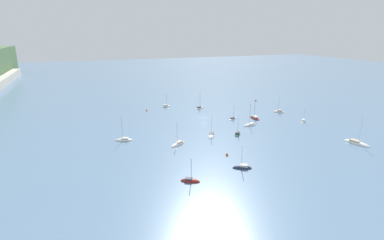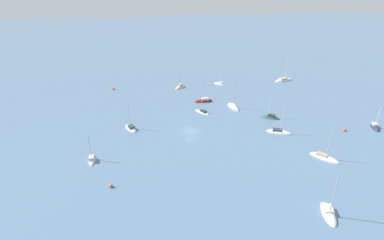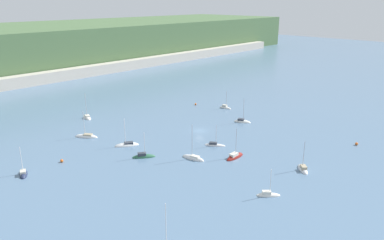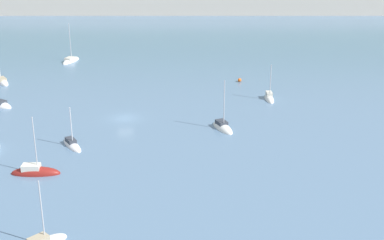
% 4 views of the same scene
% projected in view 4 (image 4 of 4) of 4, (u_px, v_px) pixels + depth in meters
% --- Properties ---
extents(ground_plane, '(600.00, 600.00, 0.00)m').
position_uv_depth(ground_plane, '(127.00, 118.00, 86.30)').
color(ground_plane, slate).
extents(shore_town_strip, '(367.10, 6.00, 5.20)m').
position_uv_depth(shore_town_strip, '(162.00, 6.00, 177.77)').
color(shore_town_strip, beige).
rests_on(shore_town_strip, ground_plane).
extents(sailboat_1, '(1.63, 4.96, 7.15)m').
position_uv_depth(sailboat_1, '(272.00, 99.00, 95.13)').
color(sailboat_1, white).
rests_on(sailboat_1, ground_plane).
extents(sailboat_5, '(6.27, 1.97, 8.63)m').
position_uv_depth(sailboat_5, '(38.00, 173.00, 67.64)').
color(sailboat_5, maroon).
rests_on(sailboat_5, ground_plane).
extents(sailboat_7, '(3.95, 5.85, 8.64)m').
position_uv_depth(sailboat_7, '(225.00, 128.00, 82.01)').
color(sailboat_7, white).
rests_on(sailboat_7, ground_plane).
extents(sailboat_9, '(5.33, 6.73, 8.73)m').
position_uv_depth(sailboat_9, '(4.00, 81.00, 105.33)').
color(sailboat_9, white).
rests_on(sailboat_9, ground_plane).
extents(sailboat_10, '(6.70, 5.29, 8.65)m').
position_uv_depth(sailboat_10, '(1.00, 105.00, 92.33)').
color(sailboat_10, white).
rests_on(sailboat_10, ground_plane).
extents(sailboat_11, '(4.36, 5.74, 6.43)m').
position_uv_depth(sailboat_11, '(75.00, 145.00, 75.96)').
color(sailboat_11, silver).
rests_on(sailboat_11, ground_plane).
extents(sailboat_12, '(3.90, 6.58, 9.32)m').
position_uv_depth(sailboat_12, '(74.00, 61.00, 120.32)').
color(sailboat_12, white).
rests_on(sailboat_12, ground_plane).
extents(mooring_buoy_2, '(0.72, 0.72, 0.72)m').
position_uv_depth(mooring_buoy_2, '(242.00, 80.00, 105.20)').
color(mooring_buoy_2, orange).
rests_on(mooring_buoy_2, ground_plane).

